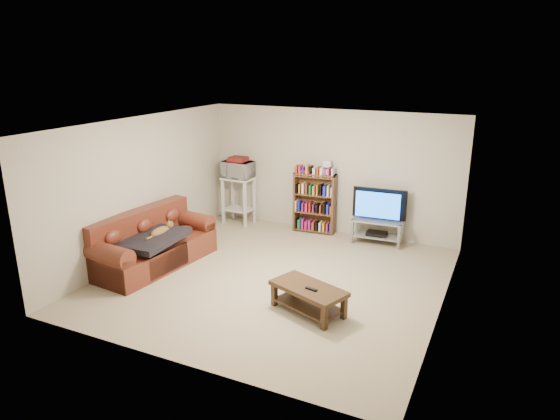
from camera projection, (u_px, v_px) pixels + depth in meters
The scene contains 19 objects.
floor at pixel (275, 278), 7.83m from camera, with size 5.00×5.00×0.00m, color tan.
ceiling at pixel (274, 125), 7.12m from camera, with size 5.00×5.00×0.00m, color white.
wall_back at pixel (331, 172), 9.63m from camera, with size 5.00×5.00×0.00m, color beige.
wall_front at pixel (173, 266), 5.31m from camera, with size 5.00×5.00×0.00m, color beige.
wall_left at pixel (143, 187), 8.49m from camera, with size 5.00×5.00×0.00m, color beige.
wall_right at pixel (448, 229), 6.45m from camera, with size 5.00×5.00×0.00m, color beige.
sofa at pixel (151, 246), 8.27m from camera, with size 1.13×2.20×0.91m.
blanket at pixel (152, 239), 8.00m from camera, with size 0.82×1.06×0.10m, color black.
cat at pixel (160, 232), 8.14m from camera, with size 0.23×0.58×0.17m, color brown, non-canonical shape.
coffee_table at pixel (308, 294), 6.73m from camera, with size 1.15×0.85×0.38m.
remote at pixel (311, 289), 6.60m from camera, with size 0.17×0.05×0.02m, color black.
tv_stand at pixel (377, 227), 9.21m from camera, with size 0.94×0.47×0.46m.
television at pixel (378, 205), 9.08m from camera, with size 0.99×0.13×0.57m, color black.
dvd_player at pixel (377, 234), 9.25m from camera, with size 0.37×0.26×0.06m, color black.
bookshelf at pixel (315, 202), 9.74m from camera, with size 0.84×0.31×1.19m.
shelf_clutter at pixel (320, 168), 9.51m from camera, with size 0.61×0.22×0.28m.
microwave_stand at pixel (239, 194), 10.25m from camera, with size 0.63×0.47×0.98m.
microwave at pixel (238, 169), 10.10m from camera, with size 0.60×0.41×0.33m, color silver.
game_boxes at pixel (238, 160), 10.04m from camera, with size 0.36×0.31×0.05m, color maroon.
Camera 1 is at (3.13, -6.44, 3.33)m, focal length 32.00 mm.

